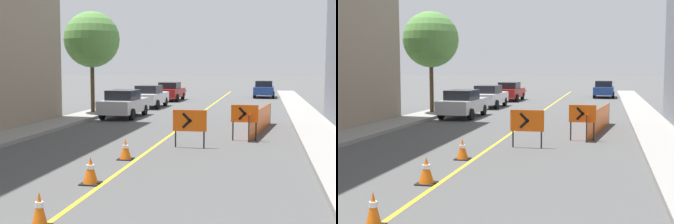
{
  "view_description": "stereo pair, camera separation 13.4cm",
  "coord_description": "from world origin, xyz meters",
  "views": [
    {
      "loc": [
        3.91,
        0.83,
        2.92
      ],
      "look_at": [
        -0.08,
        20.11,
        1.0
      ],
      "focal_mm": 50.0,
      "sensor_mm": 36.0,
      "label": 1
    },
    {
      "loc": [
        4.05,
        0.86,
        2.92
      ],
      "look_at": [
        -0.08,
        20.11,
        1.0
      ],
      "focal_mm": 50.0,
      "sensor_mm": 36.0,
      "label": 2
    }
  ],
  "objects": [
    {
      "name": "traffic_cone_fourth",
      "position": [
        -0.3,
        11.63,
        0.34
      ],
      "size": [
        0.47,
        0.47,
        0.69
      ],
      "color": "black",
      "rests_on": "ground_plane"
    },
    {
      "name": "sidewalk_left",
      "position": [
        -6.23,
        28.08,
        0.08
      ],
      "size": [
        1.88,
        56.17,
        0.16
      ],
      "color": "gray",
      "rests_on": "ground_plane"
    },
    {
      "name": "parked_car_curb_near",
      "position": [
        -3.99,
        26.49,
        0.8
      ],
      "size": [
        1.95,
        4.34,
        1.59
      ],
      "rotation": [
        0.0,
        0.0,
        -0.02
      ],
      "color": "#B7B7BC",
      "rests_on": "ground_plane"
    },
    {
      "name": "lane_stripe",
      "position": [
        0.0,
        28.08,
        0.0
      ],
      "size": [
        0.12,
        56.17,
        0.01
      ],
      "color": "gold",
      "rests_on": "ground_plane"
    },
    {
      "name": "arrow_barricade_secondary",
      "position": [
        3.16,
        19.31,
        1.01
      ],
      "size": [
        1.06,
        0.1,
        1.42
      ],
      "rotation": [
        0.0,
        0.0,
        -0.03
      ],
      "color": "#EF560C",
      "rests_on": "ground_plane"
    },
    {
      "name": "sidewalk_right",
      "position": [
        6.23,
        28.08,
        0.08
      ],
      "size": [
        1.88,
        56.17,
        0.16
      ],
      "color": "gray",
      "rests_on": "ground_plane"
    },
    {
      "name": "parked_car_curb_far",
      "position": [
        -4.03,
        40.07,
        0.8
      ],
      "size": [
        1.95,
        4.36,
        1.59
      ],
      "rotation": [
        0.0,
        0.0,
        -0.03
      ],
      "color": "maroon",
      "rests_on": "ground_plane"
    },
    {
      "name": "traffic_cone_fifth",
      "position": [
        -0.35,
        14.79,
        0.32
      ],
      "size": [
        0.46,
        0.46,
        0.65
      ],
      "color": "black",
      "rests_on": "ground_plane"
    },
    {
      "name": "safety_mesh_fence",
      "position": [
        3.77,
        22.1,
        0.53
      ],
      "size": [
        0.92,
        6.34,
        1.06
      ],
      "rotation": [
        0.0,
        0.0,
        1.43
      ],
      "color": "#EF560C",
      "rests_on": "ground_plane"
    },
    {
      "name": "traffic_cone_third",
      "position": [
        -0.06,
        8.47,
        0.33
      ],
      "size": [
        0.36,
        0.36,
        0.66
      ],
      "color": "black",
      "rests_on": "ground_plane"
    },
    {
      "name": "arrow_barricade_primary",
      "position": [
        1.29,
        17.3,
        0.94
      ],
      "size": [
        1.22,
        0.09,
        1.37
      ],
      "rotation": [
        0.0,
        0.0,
        0.01
      ],
      "color": "#EF560C",
      "rests_on": "ground_plane"
    },
    {
      "name": "street_tree_left_near",
      "position": [
        -6.32,
        27.64,
        4.53
      ],
      "size": [
        3.35,
        3.35,
        6.06
      ],
      "color": "#4C3823",
      "rests_on": "sidewalk_left"
    },
    {
      "name": "parked_car_opposite_side",
      "position": [
        3.83,
        45.83,
        0.8
      ],
      "size": [
        1.95,
        4.34,
        1.59
      ],
      "rotation": [
        0.0,
        0.0,
        -0.02
      ],
      "color": "navy",
      "rests_on": "ground_plane"
    },
    {
      "name": "parked_car_curb_mid",
      "position": [
        -4.14,
        33.19,
        0.8
      ],
      "size": [
        1.96,
        4.36,
        1.59
      ],
      "rotation": [
        0.0,
        0.0,
        -0.04
      ],
      "color": "silver",
      "rests_on": "ground_plane"
    }
  ]
}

